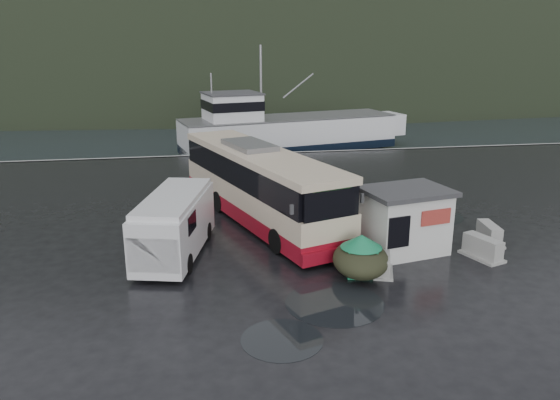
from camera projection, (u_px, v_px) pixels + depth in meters
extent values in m
plane|color=black|center=(271.00, 250.00, 22.94)|extent=(160.00, 160.00, 0.00)
cube|color=black|center=(202.00, 76.00, 126.98)|extent=(300.00, 180.00, 0.02)
cube|color=#999993|center=(233.00, 154.00, 41.86)|extent=(160.00, 0.60, 1.50)
ellipsoid|color=black|center=(215.00, 57.00, 260.95)|extent=(780.00, 540.00, 570.00)
cylinder|color=black|center=(335.00, 303.00, 18.37)|extent=(3.35, 3.35, 0.01)
cylinder|color=black|center=(282.00, 340.00, 16.15)|extent=(2.47, 2.47, 0.01)
cylinder|color=black|center=(431.00, 216.00, 27.38)|extent=(3.16, 3.16, 0.01)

